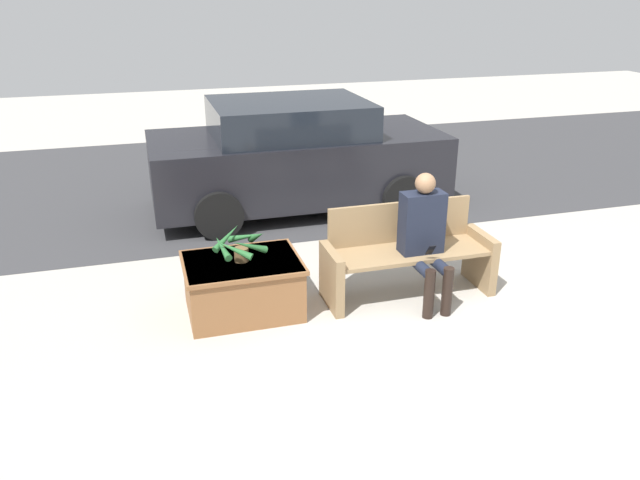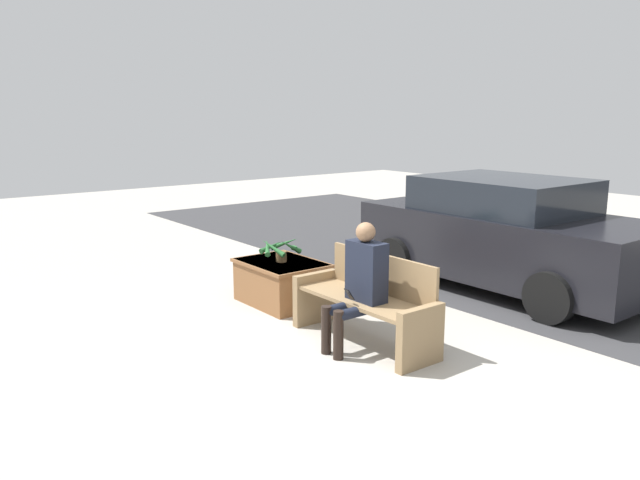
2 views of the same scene
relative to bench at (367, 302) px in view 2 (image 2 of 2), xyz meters
name	(u,v)px [view 2 (image 2 of 2)]	position (x,y,z in m)	size (l,w,h in m)	color
ground_plane	(332,363)	(0.23, -0.67, -0.44)	(30.00, 30.00, 0.00)	#ADA89E
road_surface	(608,277)	(0.23, 4.62, -0.43)	(20.00, 6.00, 0.01)	#38383A
bench	(367,302)	(0.00, 0.00, 0.00)	(1.74, 0.58, 0.93)	#8C704C
person_seated	(360,280)	(0.10, -0.19, 0.29)	(0.43, 0.61, 1.32)	black
planter_box	(282,281)	(-1.69, 0.06, -0.14)	(1.12, 0.84, 0.55)	brown
potted_plant	(280,248)	(-1.70, 0.06, 0.28)	(0.54, 0.56, 0.34)	brown
parked_car	(506,234)	(-0.41, 2.95, 0.31)	(4.05, 1.98, 1.53)	black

